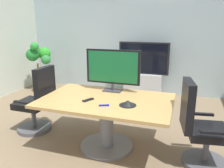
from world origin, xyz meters
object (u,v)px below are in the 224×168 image
(conference_phone, at_px, (128,103))
(remote_control, at_px, (88,100))
(potted_plant, at_px, (38,61))
(office_chair_left, at_px, (38,105))
(tv_monitor, at_px, (113,68))
(conference_table, at_px, (106,112))
(office_chair_right, at_px, (200,131))
(wall_display_unit, at_px, (143,78))

(conference_phone, distance_m, remote_control, 0.56)
(potted_plant, bearing_deg, conference_phone, -37.21)
(office_chair_left, bearing_deg, tv_monitor, 103.71)
(remote_control, bearing_deg, conference_phone, 25.46)
(conference_table, xyz_separation_m, tv_monitor, (-0.04, 0.40, 0.55))
(tv_monitor, bearing_deg, remote_control, -107.93)
(conference_phone, bearing_deg, conference_table, 156.31)
(conference_phone, relative_size, remote_control, 1.29)
(office_chair_left, relative_size, conference_phone, 4.95)
(office_chair_left, distance_m, potted_plant, 2.46)
(conference_table, height_order, remote_control, remote_control)
(tv_monitor, distance_m, remote_control, 0.66)
(office_chair_right, distance_m, remote_control, 1.48)
(office_chair_right, distance_m, wall_display_unit, 2.86)
(conference_table, height_order, office_chair_right, office_chair_right)
(office_chair_left, bearing_deg, remote_control, 76.44)
(tv_monitor, bearing_deg, office_chair_right, -18.93)
(conference_phone, bearing_deg, office_chair_right, 7.27)
(potted_plant, bearing_deg, remote_control, -42.89)
(wall_display_unit, height_order, remote_control, wall_display_unit)
(wall_display_unit, relative_size, potted_plant, 1.02)
(conference_table, distance_m, remote_control, 0.32)
(office_chair_right, distance_m, tv_monitor, 1.49)
(tv_monitor, bearing_deg, conference_phone, -55.25)
(tv_monitor, height_order, wall_display_unit, tv_monitor)
(tv_monitor, relative_size, wall_display_unit, 0.64)
(office_chair_right, relative_size, wall_display_unit, 0.83)
(office_chair_right, relative_size, potted_plant, 0.85)
(wall_display_unit, bearing_deg, tv_monitor, -91.90)
(tv_monitor, distance_m, wall_display_unit, 2.25)
(tv_monitor, distance_m, conference_phone, 0.75)
(tv_monitor, bearing_deg, wall_display_unit, 88.10)
(wall_display_unit, bearing_deg, conference_phone, -83.46)
(wall_display_unit, relative_size, remote_control, 7.71)
(conference_table, bearing_deg, office_chair_left, 174.71)
(potted_plant, height_order, conference_phone, potted_plant)
(conference_table, bearing_deg, office_chair_right, -1.74)
(wall_display_unit, height_order, conference_phone, wall_display_unit)
(office_chair_right, xyz_separation_m, tv_monitor, (-1.27, 0.44, 0.63))
(conference_table, xyz_separation_m, office_chair_right, (1.24, -0.04, -0.08))
(wall_display_unit, xyz_separation_m, remote_control, (-0.25, -2.69, 0.30))
(office_chair_left, xyz_separation_m, tv_monitor, (1.20, 0.28, 0.63))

